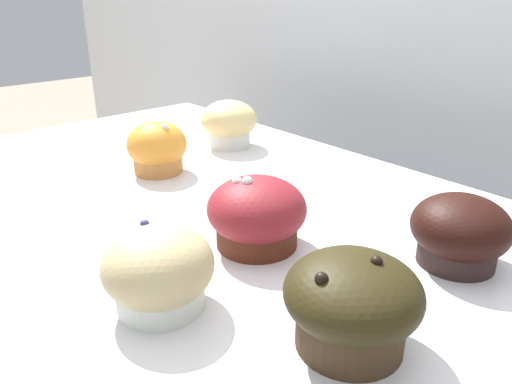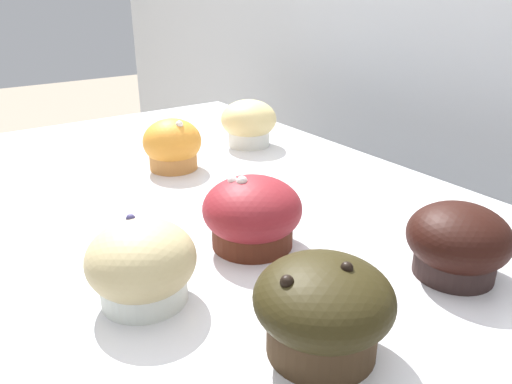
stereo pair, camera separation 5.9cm
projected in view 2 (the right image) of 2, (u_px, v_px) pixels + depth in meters
wall_back at (463, 125)px, 1.01m from camera, size 3.20×0.10×1.80m
muffin_front_center at (142, 265)px, 0.46m from camera, size 0.10×0.10×0.08m
muffin_back_left at (249, 123)px, 0.90m from camera, size 0.10×0.10×0.08m
muffin_back_right at (458, 242)px, 0.50m from camera, size 0.10×0.10×0.08m
muffin_front_left at (323, 307)px, 0.39m from camera, size 0.11×0.11×0.08m
muffin_front_right at (172, 145)px, 0.79m from camera, size 0.09×0.09×0.08m
muffin_back_center at (252, 214)px, 0.55m from camera, size 0.11×0.11×0.09m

